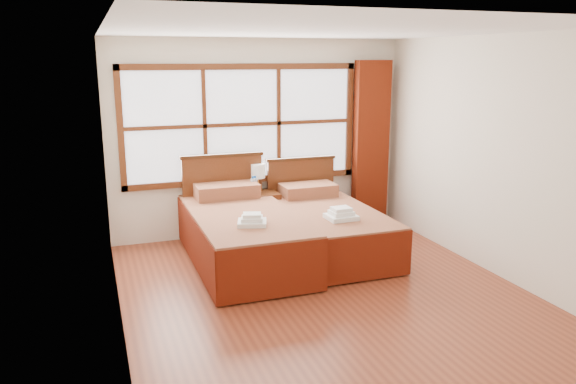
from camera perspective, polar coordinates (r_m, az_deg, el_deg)
name	(u,v)px	position (r m, az deg, el deg)	size (l,w,h in m)	color
floor	(325,293)	(5.86, 3.75, -10.19)	(4.50, 4.50, 0.00)	brown
ceiling	(329,30)	(5.38, 4.19, 16.11)	(4.50, 4.50, 0.00)	white
wall_back	(260,138)	(7.56, -2.89, 5.48)	(4.00, 4.00, 0.00)	silver
wall_left	(112,184)	(5.03, -17.43, 0.80)	(4.50, 4.50, 0.00)	silver
wall_right	(495,157)	(6.52, 20.31, 3.37)	(4.50, 4.50, 0.00)	silver
window	(242,124)	(7.43, -4.68, 6.87)	(3.16, 0.06, 1.56)	white
curtain	(371,143)	(8.06, 8.42, 4.91)	(0.50, 0.16, 2.30)	#681D0A
bed_left	(242,233)	(6.63, -4.71, -4.16)	(1.16, 2.26, 1.14)	#371B0B
bed_right	(328,226)	(6.99, 4.05, -3.49)	(1.06, 2.08, 1.03)	#371B0B
nightstand	(261,215)	(7.50, -2.81, -2.34)	(0.46, 0.45, 0.61)	#532712
towels_left	(252,220)	(6.01, -3.67, -2.90)	(0.37, 0.35, 0.13)	white
towels_right	(341,214)	(6.45, 5.43, -2.29)	(0.34, 0.30, 0.14)	white
lamp	(258,172)	(7.48, -3.07, 2.06)	(0.19, 0.19, 0.37)	gold
bottle_near	(253,186)	(7.33, -3.58, 0.62)	(0.06, 0.06, 0.24)	#ACC5DE
bottle_far	(255,185)	(7.37, -3.36, 0.68)	(0.06, 0.06, 0.23)	#ACC5DE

